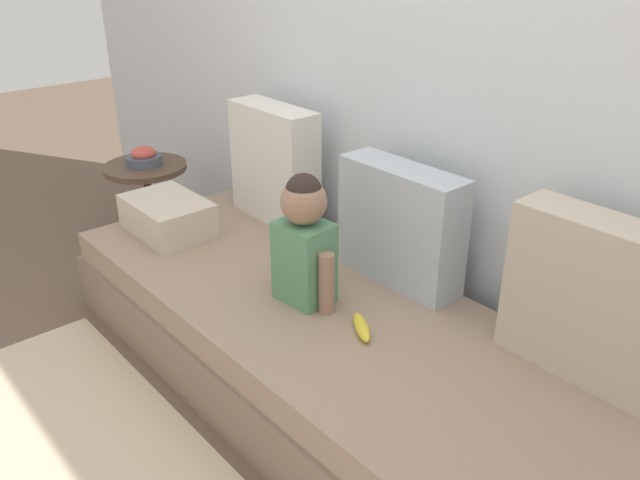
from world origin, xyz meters
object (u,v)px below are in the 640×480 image
Objects in this scene: throw_pillow_center at (400,225)px; throw_pillow_right at (598,301)px; folded_blanket at (168,216)px; side_table at (147,183)px; couch at (331,353)px; banana at (362,327)px; fruit_bowl at (144,157)px; throw_pillow_left at (274,164)px; toddler at (304,239)px.

throw_pillow_right is (0.77, 0.00, 0.02)m from throw_pillow_center.
folded_blanket is 0.87× the size of side_table.
throw_pillow_right is at bearing 5.23° from side_table.
side_table is at bearing 175.68° from couch.
banana is 0.92× the size of fruit_bowl.
folded_blanket is at bearing -173.42° from couch.
throw_pillow_center is 0.77m from throw_pillow_right.
throw_pillow_right reaches higher than banana.
throw_pillow_left reaches higher than folded_blanket.
throw_pillow_left reaches higher than fruit_bowl.
fruit_bowl is (-0.67, 0.23, 0.05)m from folded_blanket.
couch is 0.27m from banana.
couch is 0.54m from throw_pillow_center.
folded_blanket is at bearing -19.26° from fruit_bowl.
banana is 1.14m from folded_blanket.
throw_pillow_right is at bearing 0.00° from throw_pillow_center.
throw_pillow_center reaches higher than couch.
throw_pillow_center is 1.06× the size of toddler.
throw_pillow_right reaches higher than side_table.
toddler is (-0.12, -0.36, 0.01)m from throw_pillow_center.
side_table is 0.14m from fruit_bowl.
toddler is 1.05× the size of side_table.
fruit_bowl is (-2.39, -0.22, -0.13)m from throw_pillow_right.
throw_pillow_left is at bearing 180.00° from throw_pillow_center.
fruit_bowl is (-1.63, -0.22, -0.10)m from throw_pillow_center.
banana is at bearing -6.30° from couch.
couch is at bearing 6.58° from folded_blanket.
banana is at bearing -148.64° from throw_pillow_right.
throw_pillow_left is 1.31× the size of folded_blanket.
throw_pillow_left reaches higher than toddler.
side_table is (-1.63, -0.22, -0.25)m from throw_pillow_center.
side_table reaches higher than banana.
throw_pillow_right reaches higher than fruit_bowl.
throw_pillow_center reaches higher than folded_blanket.
throw_pillow_center is at bearing 0.00° from throw_pillow_left.
toddler reaches higher than couch.
couch is 6.19× the size of folded_blanket.
throw_pillow_center is 2.76× the size of fruit_bowl.
couch is 0.95m from throw_pillow_right.
throw_pillow_right is 1.34× the size of folded_blanket.
throw_pillow_left is 1.03× the size of throw_pillow_center.
fruit_bowl is at bearing -165.70° from throw_pillow_left.
toddler is 1.52m from fruit_bowl.
throw_pillow_center is at bearing 180.00° from throw_pillow_right.
throw_pillow_right is 1.79m from folded_blanket.
throw_pillow_right reaches higher than throw_pillow_center.
throw_pillow_left is 3.08× the size of banana.
folded_blanket is at bearing -112.84° from throw_pillow_left.
banana is at bearing 4.60° from folded_blanket.
toddler is at bearing -29.28° from throw_pillow_left.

